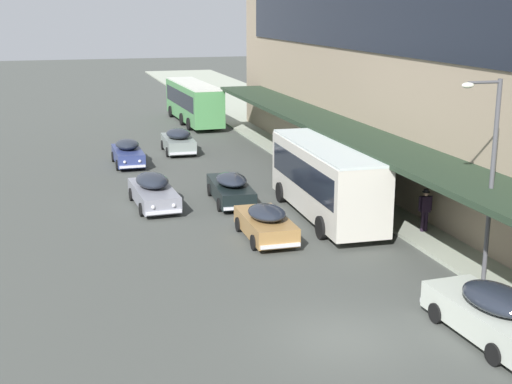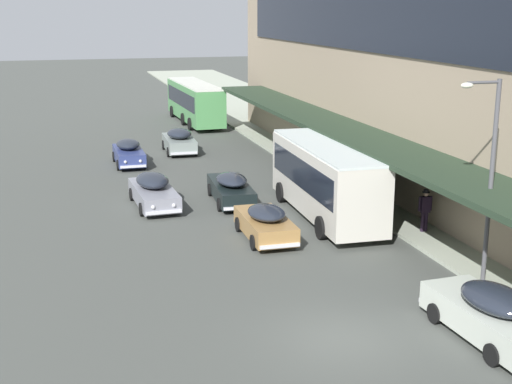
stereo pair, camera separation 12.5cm
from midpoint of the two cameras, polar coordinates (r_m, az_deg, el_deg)
name	(u,v)px [view 2 (the right image)]	position (r m, az deg, el deg)	size (l,w,h in m)	color
ground	(343,339)	(21.66, 7.15, -11.57)	(240.00, 240.00, 0.00)	#464945
transit_bus_kerbside_front	(195,100)	(60.32, -4.86, 7.33)	(2.93, 11.37, 3.35)	#4D9152
transit_bus_kerbside_rear	(326,177)	(32.80, 5.71, 1.23)	(2.88, 9.51, 3.43)	beige
sedan_second_mid	(129,153)	(44.73, -10.07, 3.12)	(1.77, 4.44, 1.57)	navy
sedan_oncoming_rear	(179,141)	(48.08, -6.09, 4.09)	(2.07, 4.49, 1.65)	gray
sedan_trailing_mid	(490,314)	(22.22, 18.40, -9.21)	(2.13, 4.92, 1.69)	beige
sedan_lead_near	(231,188)	(35.52, -1.92, 0.32)	(2.02, 5.03, 1.51)	black
sedan_second_near	(153,191)	(35.22, -8.11, 0.10)	(2.07, 5.05, 1.59)	gray
sedan_oncoming_front	(265,222)	(29.93, 0.88, -2.44)	(1.91, 4.35, 1.49)	#9F7540
pedestrian_at_kerb	(425,208)	(31.25, 13.48, -1.27)	(0.62, 0.33, 1.86)	black
street_lamp	(488,167)	(25.31, 18.20, 1.88)	(1.50, 0.28, 7.07)	#4C4C51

